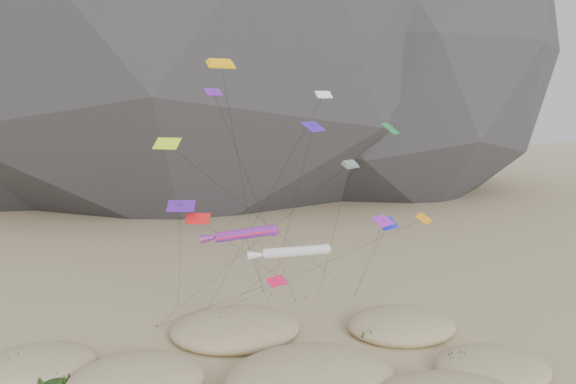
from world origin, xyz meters
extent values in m
ellipsoid|color=#2B2B30|center=(-37.00, 123.00, 44.00)|extent=(136.20, 127.83, 116.00)
ellipsoid|color=black|center=(56.00, 110.00, 38.00)|extent=(130.55, 126.41, 100.00)
ellipsoid|color=#CCB789|center=(-11.99, 7.33, 0.71)|extent=(11.70, 9.94, 3.17)
ellipsoid|color=#CCB789|center=(2.31, 3.02, 0.92)|extent=(14.93, 12.69, 4.08)
ellipsoid|color=#CCB789|center=(19.09, 2.07, 0.51)|extent=(10.58, 8.99, 2.28)
ellipsoid|color=#CCB789|center=(-1.93, 16.37, 0.67)|extent=(13.70, 11.64, 2.97)
ellipsoid|color=#CCB789|center=(15.38, 12.80, 0.63)|extent=(11.71, 9.96, 2.82)
ellipsoid|color=#CCB789|center=(-20.77, 13.36, 0.45)|extent=(10.42, 8.85, 2.01)
ellipsoid|color=black|center=(-11.63, 7.17, 0.80)|extent=(2.85, 2.44, 0.85)
ellipsoid|color=black|center=(-9.74, 6.21, 0.70)|extent=(1.91, 1.63, 0.57)
ellipsoid|color=black|center=(2.65, 5.16, 1.10)|extent=(2.99, 2.56, 0.90)
ellipsoid|color=black|center=(4.70, 5.18, 1.00)|extent=(2.45, 2.10, 0.74)
ellipsoid|color=black|center=(16.53, 3.27, 0.60)|extent=(2.03, 1.74, 0.61)
ellipsoid|color=black|center=(-2.78, 16.23, 1.00)|extent=(3.32, 2.84, 1.00)
ellipsoid|color=black|center=(-0.27, 13.91, 0.90)|extent=(2.74, 2.34, 0.82)
ellipsoid|color=black|center=(14.04, 12.72, 0.70)|extent=(2.33, 2.00, 0.70)
ellipsoid|color=black|center=(11.33, 11.12, 0.60)|extent=(2.14, 1.83, 0.64)
ellipsoid|color=black|center=(-23.42, 13.23, 0.50)|extent=(2.13, 1.82, 0.64)
ellipsoid|color=black|center=(-18.89, 9.38, 0.40)|extent=(2.27, 1.94, 0.68)
cylinder|color=#3F2D1E|center=(-4.24, 23.50, 0.15)|extent=(0.08, 0.08, 0.30)
cylinder|color=#3F2D1E|center=(-2.93, 23.21, 0.15)|extent=(0.08, 0.08, 0.30)
cylinder|color=#3F2D1E|center=(6.81, 24.14, 0.15)|extent=(0.08, 0.08, 0.30)
cylinder|color=#3F2D1E|center=(4.34, 27.09, 0.15)|extent=(0.08, 0.08, 0.30)
cylinder|color=#3F2D1E|center=(8.37, 24.89, 0.15)|extent=(0.08, 0.08, 0.30)
cylinder|color=#3F2D1E|center=(-7.21, 26.92, 0.15)|extent=(0.08, 0.08, 0.30)
cylinder|color=#3F2D1E|center=(14.72, 24.61, 0.15)|extent=(0.08, 0.08, 0.30)
cylinder|color=#3F2D1E|center=(-10.00, 20.50, 0.15)|extent=(0.08, 0.08, 0.30)
cylinder|color=#FE1A34|center=(-2.25, 8.70, 12.67)|extent=(5.31, 1.47, 1.48)
sphere|color=#FE1A34|center=(0.33, 8.45, 12.88)|extent=(1.00, 1.00, 1.00)
cone|color=#FE1A34|center=(-5.08, 8.99, 12.41)|extent=(2.22, 1.06, 1.07)
cylinder|color=black|center=(0.43, 15.03, 6.33)|extent=(5.38, 12.67, 12.69)
cylinder|color=silver|center=(1.73, 6.38, 11.37)|extent=(5.53, 2.12, 1.25)
sphere|color=silver|center=(4.38, 5.75, 11.59)|extent=(0.91, 0.91, 0.91)
cone|color=silver|center=(-1.17, 7.08, 11.10)|extent=(2.34, 1.28, 0.93)
cylinder|color=black|center=(-0.97, 13.91, 5.68)|extent=(5.44, 15.07, 11.39)
cube|color=#F1B50C|center=(-3.25, 14.60, 27.70)|extent=(2.81, 1.58, 0.78)
cube|color=#F1B50C|center=(-3.25, 14.60, 27.91)|extent=(2.37, 1.26, 0.76)
cylinder|color=black|center=(0.15, 21.37, 13.85)|extent=(6.83, 13.57, 27.72)
cube|color=red|center=(7.72, 8.84, 18.49)|extent=(2.10, 1.88, 0.57)
cube|color=red|center=(7.72, 8.84, 18.67)|extent=(1.76, 1.56, 0.56)
cylinder|color=black|center=(8.46, 16.09, 9.24)|extent=(1.52, 14.52, 18.50)
cube|color=#DD144B|center=(0.10, 6.28, 8.86)|extent=(2.01, 1.59, 0.60)
cube|color=#DD144B|center=(0.10, 6.28, 8.71)|extent=(0.25, 0.22, 0.62)
cylinder|color=black|center=(-4.95, 13.39, 4.45)|extent=(10.12, 14.24, 8.83)
cube|color=red|center=(-6.02, 11.73, 13.63)|extent=(2.39, 1.62, 0.83)
cube|color=red|center=(-6.02, 11.73, 13.48)|extent=(0.31, 0.30, 0.75)
cylinder|color=black|center=(1.17, 18.31, 6.84)|extent=(14.42, 13.19, 13.60)
cube|color=#521B9E|center=(-7.47, 12.53, 14.72)|extent=(2.79, 1.93, 0.90)
cube|color=#521B9E|center=(-7.47, 12.53, 14.57)|extent=(0.35, 0.31, 0.87)
cylinder|color=black|center=(-7.34, 19.72, 7.39)|extent=(0.28, 14.41, 14.69)
cube|color=green|center=(13.65, 13.18, 21.57)|extent=(2.80, 3.10, 1.09)
cube|color=green|center=(13.65, 13.18, 21.42)|extent=(0.46, 0.46, 0.95)
cylinder|color=black|center=(1.82, 16.84, 10.81)|extent=(23.68, 7.35, 21.54)
cube|color=#1923D8|center=(12.24, 10.33, 12.45)|extent=(2.63, 2.12, 0.96)
cube|color=#1923D8|center=(12.24, 10.33, 12.30)|extent=(0.39, 0.40, 0.79)
cylinder|color=black|center=(13.48, 17.47, 6.25)|extent=(2.50, 14.30, 12.42)
cube|color=#651CA7|center=(-4.50, 10.62, 25.08)|extent=(1.75, 1.36, 0.66)
cube|color=#651CA7|center=(-4.50, 10.62, 24.93)|extent=(0.26, 0.28, 0.53)
cylinder|color=black|center=(1.16, 17.38, 12.57)|extent=(11.34, 13.55, 25.04)
cube|color=white|center=(7.08, 14.93, 24.96)|extent=(1.80, 1.09, 0.72)
cube|color=white|center=(7.08, 14.93, 24.81)|extent=(0.24, 0.28, 0.57)
cylinder|color=black|center=(1.42, 19.22, 12.51)|extent=(11.35, 8.60, 24.92)
cube|color=orange|center=(16.02, 10.01, 12.82)|extent=(2.49, 2.58, 0.80)
cube|color=orange|center=(16.02, 10.01, 12.67)|extent=(0.34, 0.35, 0.81)
cylinder|color=black|center=(6.55, 16.61, 6.43)|extent=(18.98, 13.23, 12.79)
cube|color=#D6FF1A|center=(-8.59, 11.70, 20.57)|extent=(2.60, 2.22, 0.97)
cube|color=#D6FF1A|center=(-8.59, 11.70, 20.42)|extent=(0.41, 0.42, 0.79)
cylinder|color=black|center=(3.07, 18.15, 10.31)|extent=(23.34, 12.94, 20.54)
cube|color=#4120BF|center=(5.77, 14.13, 21.82)|extent=(3.02, 2.92, 0.95)
cube|color=#4120BF|center=(5.77, 14.13, 21.67)|extent=(0.41, 0.40, 0.95)
cylinder|color=black|center=(5.05, 20.61, 10.94)|extent=(1.46, 12.98, 21.79)
cube|color=purple|center=(11.58, 9.85, 12.84)|extent=(2.67, 2.41, 0.81)
cube|color=purple|center=(11.58, 9.85, 12.69)|extent=(0.35, 0.33, 0.82)
cylinder|color=black|center=(13.15, 17.23, 6.45)|extent=(3.17, 14.78, 12.81)
camera|label=1|loc=(-10.83, -39.21, 24.12)|focal=35.00mm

